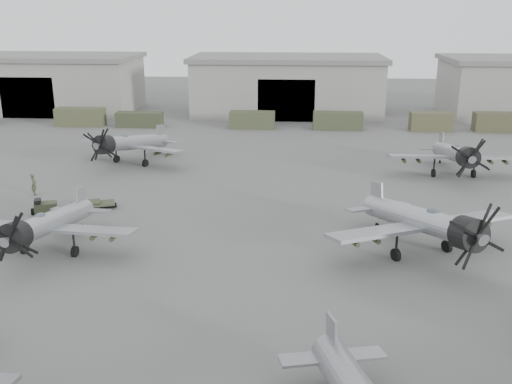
% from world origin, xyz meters
% --- Properties ---
extents(ground, '(220.00, 220.00, 0.00)m').
position_xyz_m(ground, '(0.00, 0.00, 0.00)').
color(ground, '#5D5D5A').
rests_on(ground, ground).
extents(hangar_left, '(29.00, 14.80, 8.70)m').
position_xyz_m(hangar_left, '(-38.00, 61.96, 4.37)').
color(hangar_left, gray).
rests_on(hangar_left, ground).
extents(hangar_center, '(29.00, 14.80, 8.70)m').
position_xyz_m(hangar_center, '(0.00, 61.96, 4.37)').
color(hangar_center, gray).
rests_on(hangar_center, ground).
extents(support_truck_1, '(6.65, 2.20, 2.47)m').
position_xyz_m(support_truck_1, '(-28.30, 50.00, 1.23)').
color(support_truck_1, '#484B31').
rests_on(support_truck_1, ground).
extents(support_truck_2, '(6.28, 2.20, 2.00)m').
position_xyz_m(support_truck_2, '(-19.99, 50.00, 1.00)').
color(support_truck_2, '#353B27').
rests_on(support_truck_2, ground).
extents(support_truck_3, '(6.09, 2.20, 2.28)m').
position_xyz_m(support_truck_3, '(-4.48, 50.00, 1.14)').
color(support_truck_3, '#40462E').
rests_on(support_truck_3, ground).
extents(support_truck_4, '(6.57, 2.20, 2.34)m').
position_xyz_m(support_truck_4, '(7.03, 50.00, 1.17)').
color(support_truck_4, '#3D432C').
rests_on(support_truck_4, ground).
extents(support_truck_5, '(5.52, 2.20, 2.46)m').
position_xyz_m(support_truck_5, '(19.34, 50.00, 1.23)').
color(support_truck_5, '#4B4B31').
rests_on(support_truck_5, ground).
extents(support_truck_6, '(6.48, 2.20, 2.51)m').
position_xyz_m(support_truck_6, '(28.12, 50.00, 1.26)').
color(support_truck_6, '#46452D').
rests_on(support_truck_6, ground).
extents(aircraft_mid_1, '(11.82, 10.64, 4.71)m').
position_xyz_m(aircraft_mid_1, '(-14.69, 7.28, 2.14)').
color(aircraft_mid_1, '#979A9F').
rests_on(aircraft_mid_1, ground).
extents(aircraft_mid_2, '(12.93, 11.72, 5.29)m').
position_xyz_m(aircraft_mid_2, '(9.88, 8.79, 2.41)').
color(aircraft_mid_2, '#9EA1A7').
rests_on(aircraft_mid_2, ground).
extents(aircraft_far_0, '(12.20, 11.03, 4.96)m').
position_xyz_m(aircraft_far_0, '(-15.76, 30.20, 2.25)').
color(aircraft_far_0, gray).
rests_on(aircraft_far_0, ground).
extents(aircraft_far_1, '(12.50, 11.24, 5.03)m').
position_xyz_m(aircraft_far_1, '(16.68, 27.71, 2.29)').
color(aircraft_far_1, '#93979B').
rests_on(aircraft_far_1, ground).
extents(tug_trailer, '(6.19, 3.19, 1.24)m').
position_xyz_m(tug_trailer, '(-17.00, 15.62, 0.47)').
color(tug_trailer, '#363C27').
rests_on(tug_trailer, ground).
extents(ground_crew, '(0.69, 0.83, 1.94)m').
position_xyz_m(ground_crew, '(-21.18, 19.61, 0.97)').
color(ground_crew, '#454A30').
rests_on(ground_crew, ground).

